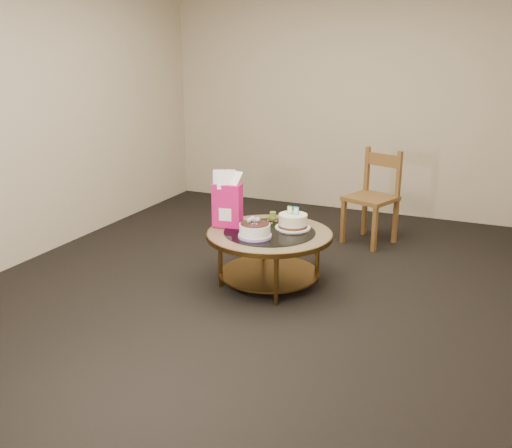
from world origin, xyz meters
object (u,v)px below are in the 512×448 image
at_px(decorated_cake, 255,231).
at_px(dining_chair, 373,197).
at_px(coffee_table, 269,241).
at_px(cream_cake, 293,221).
at_px(gift_bag, 227,199).

distance_m(decorated_cake, dining_chair, 1.68).
height_order(coffee_table, cream_cake, cream_cake).
xyz_separation_m(coffee_table, decorated_cake, (-0.05, -0.17, 0.13)).
distance_m(coffee_table, decorated_cake, 0.22).
height_order(cream_cake, gift_bag, gift_bag).
bearing_deg(dining_chair, gift_bag, -101.46).
bearing_deg(decorated_cake, dining_chair, 69.90).
bearing_deg(gift_bag, dining_chair, 49.49).
xyz_separation_m(coffee_table, dining_chair, (0.52, 1.40, 0.09)).
bearing_deg(decorated_cake, coffee_table, 72.90).
bearing_deg(cream_cake, gift_bag, -158.11).
xyz_separation_m(decorated_cake, dining_chair, (0.58, 1.58, -0.04)).
bearing_deg(cream_cake, decorated_cake, -116.09).
bearing_deg(decorated_cake, cream_cake, 59.59).
xyz_separation_m(decorated_cake, gift_bag, (-0.32, 0.17, 0.18)).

